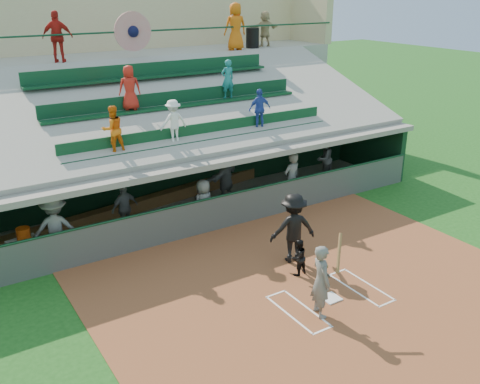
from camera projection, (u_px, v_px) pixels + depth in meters
ground at (331, 299)px, 13.23m from camera, size 100.00×100.00×0.00m
dirt_slab at (318, 290)px, 13.62m from camera, size 11.00×9.00×0.02m
home_plate at (331, 298)px, 13.21m from camera, size 0.43×0.43×0.03m
batters_box_chalk at (331, 298)px, 13.22m from camera, size 2.65×1.85×0.01m
dugout_floor at (201, 209)px, 18.54m from camera, size 16.00×3.50×0.04m
concourse_slab at (125, 109)px, 23.04m from camera, size 20.00×3.00×4.60m
grandstand at (153, 124)px, 20.69m from camera, size 20.40×10.40×7.80m
batter_at_plate at (321, 281)px, 12.28m from camera, size 0.91×0.79×1.95m
catcher at (298, 257)px, 14.16m from camera, size 0.54×0.44×1.02m
home_umpire at (293, 228)px, 14.71m from camera, size 1.45×1.09×2.00m
dugout_bench at (179, 193)px, 19.34m from camera, size 13.20×2.57×0.40m
white_table at (25, 252)px, 14.74m from camera, size 0.91×0.75×0.70m
water_cooler at (24, 234)px, 14.55m from camera, size 0.37×0.37×0.37m
dugout_player_a at (56, 228)px, 14.73m from camera, size 1.40×1.04×1.93m
dugout_player_b at (125, 208)px, 16.54m from camera, size 0.99×0.60×1.58m
dugout_player_c at (204, 204)px, 16.81m from camera, size 0.88×0.67×1.60m
dugout_player_d at (225, 176)px, 18.78m from camera, size 1.81×1.36×1.90m
dugout_player_e at (292, 179)px, 18.50m from camera, size 0.75×0.54×1.90m
dugout_player_f at (324, 159)px, 20.94m from camera, size 1.02×0.91×1.75m
trash_bin at (252, 38)px, 24.25m from camera, size 0.59×0.59×0.88m
concourse_staff_a at (58, 37)px, 19.45m from camera, size 1.17×0.85×1.84m
concourse_staff_b at (235, 27)px, 23.10m from camera, size 1.08×0.81×2.00m
concourse_staff_c at (265, 29)px, 24.74m from camera, size 1.52×0.62×1.59m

